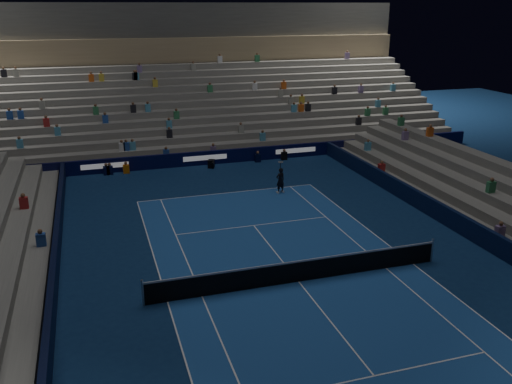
{
  "coord_description": "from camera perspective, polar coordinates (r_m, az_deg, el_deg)",
  "views": [
    {
      "loc": [
        -7.71,
        -18.76,
        10.93
      ],
      "look_at": [
        0.0,
        6.0,
        2.0
      ],
      "focal_mm": 38.06,
      "sensor_mm": 36.0,
      "label": 1
    }
  ],
  "objects": [
    {
      "name": "court_surface",
      "position": [
        23.04,
        4.5,
        -9.37
      ],
      "size": [
        10.97,
        23.77,
        0.01
      ],
      "primitive_type": "cube",
      "color": "#1A4894",
      "rests_on": "ground"
    },
    {
      "name": "sponsor_barrier_west",
      "position": [
        21.56,
        -20.72,
        -11.3
      ],
      "size": [
        0.25,
        37.0,
        1.0
      ],
      "primitive_type": "cube",
      "color": "black",
      "rests_on": "ground"
    },
    {
      "name": "tennis_player",
      "position": [
        33.23,
        2.57,
        1.22
      ],
      "size": [
        0.65,
        0.51,
        1.59
      ],
      "primitive_type": "imported",
      "rotation": [
        0.0,
        0.0,
        3.38
      ],
      "color": "black",
      "rests_on": "ground"
    },
    {
      "name": "broadcast_camera",
      "position": [
        38.69,
        -4.72,
        2.99
      ],
      "size": [
        0.59,
        0.95,
        0.57
      ],
      "color": "black",
      "rests_on": "ground"
    },
    {
      "name": "sponsor_barrier_far",
      "position": [
        39.45,
        -5.41,
        3.59
      ],
      "size": [
        44.0,
        0.25,
        1.0
      ],
      "primitive_type": "cube",
      "color": "#080A32",
      "rests_on": "ground"
    },
    {
      "name": "ground",
      "position": [
        23.04,
        4.5,
        -9.38
      ],
      "size": [
        90.0,
        90.0,
        0.0
      ],
      "primitive_type": "plane",
      "color": "#0C244B",
      "rests_on": "ground"
    },
    {
      "name": "tennis_net",
      "position": [
        22.81,
        4.53,
        -8.27
      ],
      "size": [
        12.9,
        0.1,
        1.1
      ],
      "color": "#B2B2B7",
      "rests_on": "ground"
    },
    {
      "name": "sponsor_barrier_east",
      "position": [
        27.64,
        23.65,
        -4.87
      ],
      "size": [
        0.25,
        37.0,
        1.0
      ],
      "primitive_type": "cube",
      "color": "#081232",
      "rests_on": "ground"
    },
    {
      "name": "grandstand_main",
      "position": [
        47.89,
        -7.93,
        9.75
      ],
      "size": [
        44.0,
        15.2,
        11.2
      ],
      "color": "slate",
      "rests_on": "ground"
    }
  ]
}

